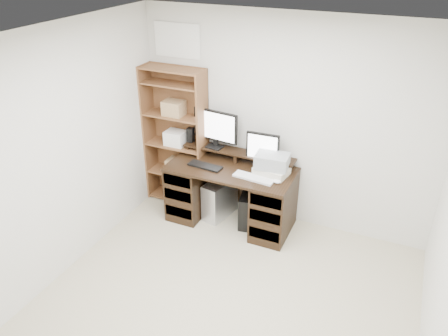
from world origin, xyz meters
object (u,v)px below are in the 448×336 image
Objects in this scene: bookshelf at (176,136)px; desk at (231,194)px; tower_black at (249,208)px; monitor_wide at (215,127)px; monitor_small at (263,149)px; tower_silver at (220,198)px; printer at (272,171)px.

desk is at bearing -14.06° from bookshelf.
monitor_wide is at bearing 151.64° from tower_black.
bookshelf is (-0.55, -0.00, -0.21)m from monitor_wide.
monitor_small is 0.89m from tower_silver.
monitor_small is 0.28m from printer.
tower_silver is 1.10× the size of tower_black.
monitor_small reaches higher than tower_black.
bookshelf is (-1.07, 0.17, 0.71)m from tower_black.
desk reaches higher than tower_silver.
monitor_wide is at bearing 172.93° from monitor_small.
tower_black is at bearing -11.10° from monitor_wide.
monitor_small reaches higher than printer.
monitor_wide reaches higher than tower_black.
desk is 0.69m from monitor_small.
printer is at bearing 5.02° from desk.
monitor_small is at bearing -2.26° from bookshelf.
bookshelf is (-0.67, 0.15, 0.67)m from tower_silver.
desk is at bearing -6.39° from tower_silver.
printer is at bearing -7.31° from bookshelf.
tower_silver is 0.96m from bookshelf.
monitor_small is 0.24× the size of bookshelf.
desk is 3.05× the size of tower_silver.
monitor_small is 0.87× the size of tower_silver.
monitor_small is at bearing 39.41° from tower_black.
tower_silver is (-0.18, 0.06, -0.14)m from desk.
desk is at bearing -28.42° from monitor_wide.
desk is 0.24m from tower_silver.
tower_black is at bearing -173.15° from printer.
tower_silver is at bearing 168.04° from tower_black.
tower_silver is (0.13, -0.16, -0.88)m from monitor_wide.
tower_silver is at bearing -12.92° from bookshelf.
bookshelf is (-0.85, 0.21, 0.53)m from desk.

